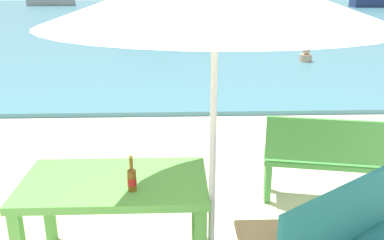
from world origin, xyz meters
name	(u,v)px	position (x,y,z in m)	size (l,w,h in m)	color
sea_water	(187,13)	(0.00, 30.00, 0.04)	(120.00, 50.00, 0.08)	teal
picnic_table_green	(115,192)	(-1.32, 1.11, 0.65)	(1.40, 0.80, 0.76)	#60B24C
beer_bottle_amber	(132,178)	(-1.17, 0.94, 0.85)	(0.07, 0.07, 0.26)	brown
bench_green_left	(325,155)	(0.64, 2.01, 0.54)	(1.25, 0.59, 0.95)	#4C9E47
swimmer_person	(306,56)	(2.78, 9.66, 0.24)	(0.34, 0.34, 0.41)	tan
boat_fishing_trawler	(50,0)	(-13.11, 40.49, 0.66)	(4.44, 1.21, 1.61)	gray
boat_ferry	(166,7)	(-1.42, 23.38, 0.83)	(5.74, 1.57, 2.09)	#4C4C4C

